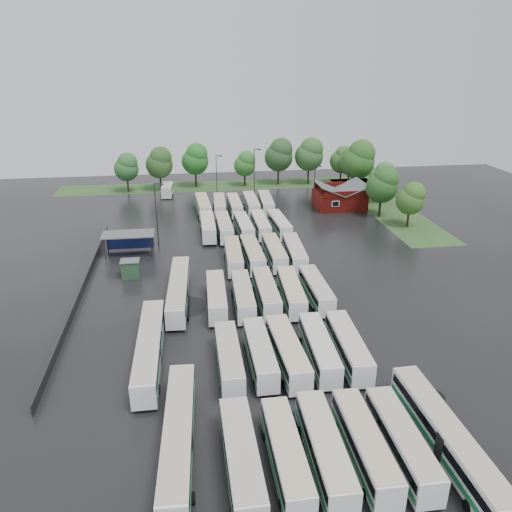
{
  "coord_description": "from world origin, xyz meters",
  "views": [
    {
      "loc": [
        -7.48,
        -55.18,
        30.01
      ],
      "look_at": [
        2.0,
        12.0,
        2.5
      ],
      "focal_mm": 35.0,
      "sensor_mm": 36.0,
      "label": 1
    }
  ],
  "objects": [
    {
      "name": "tree_north_2",
      "position": [
        -5.14,
        64.49,
        6.83
      ],
      "size": [
        6.41,
        6.41,
        10.61
      ],
      "color": "black",
      "rests_on": "ground"
    },
    {
      "name": "tree_north_5",
      "position": [
        22.58,
        63.78,
        7.4
      ],
      "size": [
        6.94,
        6.94,
        11.5
      ],
      "color": "#392719",
      "rests_on": "ground"
    },
    {
      "name": "puddle_0",
      "position": [
        -0.2,
        -21.73,
        0.0
      ],
      "size": [
        4.8,
        4.8,
        0.01
      ],
      "primitive_type": "cylinder",
      "color": "black",
      "rests_on": "ground"
    },
    {
      "name": "bus_r4c2",
      "position": [
        2.08,
        28.08,
        1.65
      ],
      "size": [
        2.64,
        10.82,
        2.99
      ],
      "rotation": [
        0.0,
        0.0,
        0.03
      ],
      "color": "white",
      "rests_on": "ground"
    },
    {
      "name": "lamp_post_back_e",
      "position": [
        7.92,
        55.88,
        6.06
      ],
      "size": [
        1.61,
        0.31,
        10.43
      ],
      "color": "#2D2D30",
      "rests_on": "ground"
    },
    {
      "name": "bus_r2c0",
      "position": [
        -4.56,
        1.33,
        1.66
      ],
      "size": [
        2.59,
        10.92,
        3.02
      ],
      "rotation": [
        0.0,
        0.0,
        -0.03
      ],
      "color": "white",
      "rests_on": "ground"
    },
    {
      "name": "bus_r0c2",
      "position": [
        1.98,
        -26.14,
        1.7
      ],
      "size": [
        2.55,
        11.14,
        3.09
      ],
      "rotation": [
        0.0,
        0.0,
        -0.02
      ],
      "color": "white",
      "rests_on": "ground"
    },
    {
      "name": "west_fence",
      "position": [
        -22.2,
        8.0,
        0.6
      ],
      "size": [
        0.1,
        50.0,
        1.2
      ],
      "primitive_type": "cube",
      "color": "#2D2D30",
      "rests_on": "ground"
    },
    {
      "name": "tree_north_0",
      "position": [
        -21.03,
        61.78,
        5.96
      ],
      "size": [
        5.6,
        5.6,
        9.27
      ],
      "color": "#362B1D",
      "rests_on": "ground"
    },
    {
      "name": "bus_r0c3",
      "position": [
        5.22,
        -26.08,
        1.66
      ],
      "size": [
        2.37,
        10.85,
        3.02
      ],
      "rotation": [
        0.0,
        0.0,
        -0.01
      ],
      "color": "white",
      "rests_on": "ground"
    },
    {
      "name": "bus_r4c0",
      "position": [
        -4.22,
        28.72,
        1.71
      ],
      "size": [
        2.43,
        11.18,
        3.11
      ],
      "rotation": [
        0.0,
        0.0,
        -0.0
      ],
      "color": "white",
      "rests_on": "ground"
    },
    {
      "name": "bus_r1c3",
      "position": [
        5.2,
        -12.17,
        1.67
      ],
      "size": [
        2.7,
        11.01,
        3.04
      ],
      "rotation": [
        0.0,
        0.0,
        -0.04
      ],
      "color": "white",
      "rests_on": "ground"
    },
    {
      "name": "bus_r0c4",
      "position": [
        8.22,
        -26.17,
        1.65
      ],
      "size": [
        2.33,
        10.78,
        3.0
      ],
      "rotation": [
        0.0,
        0.0,
        -0.0
      ],
      "color": "white",
      "rests_on": "ground"
    },
    {
      "name": "bus_r3c2",
      "position": [
        1.84,
        14.66,
        1.71
      ],
      "size": [
        2.6,
        11.24,
        3.12
      ],
      "rotation": [
        0.0,
        0.0,
        0.02
      ],
      "color": "white",
      "rests_on": "ground"
    },
    {
      "name": "wash_shed",
      "position": [
        -17.2,
        22.02,
        2.99
      ],
      "size": [
        8.2,
        4.2,
        3.58
      ],
      "color": "#2D2D30",
      "rests_on": "ground"
    },
    {
      "name": "puddle_1",
      "position": [
        6.84,
        -24.55,
        0.0
      ],
      "size": [
        4.46,
        4.46,
        0.01
      ],
      "primitive_type": "cylinder",
      "color": "black",
      "rests_on": "ground"
    },
    {
      "name": "puddle_4",
      "position": [
        14.48,
        -19.22,
        0.0
      ],
      "size": [
        2.33,
        2.33,
        0.01
      ],
      "primitive_type": "cylinder",
      "color": "black",
      "rests_on": "ground"
    },
    {
      "name": "bus_r1c4",
      "position": [
        8.31,
        -12.24,
        1.69
      ],
      "size": [
        2.73,
        11.12,
        3.07
      ],
      "rotation": [
        0.0,
        0.0,
        -0.04
      ],
      "color": "white",
      "rests_on": "ground"
    },
    {
      "name": "bus_r0c1",
      "position": [
        -1.07,
        -26.22,
        1.63
      ],
      "size": [
        2.34,
        10.69,
        2.97
      ],
      "rotation": [
        0.0,
        0.0,
        0.01
      ],
      "color": "white",
      "rests_on": "ground"
    },
    {
      "name": "tree_north_3",
      "position": [
        6.7,
        63.72,
        5.55
      ],
      "size": [
        5.21,
        5.21,
        8.64
      ],
      "color": "black",
      "rests_on": "ground"
    },
    {
      "name": "utility_hut",
      "position": [
        -16.2,
        12.6,
        1.32
      ],
      "size": [
        2.7,
        2.2,
        2.62
      ],
      "color": "#27492D",
      "rests_on": "ground"
    },
    {
      "name": "brick_building",
      "position": [
        24.0,
        42.77,
        1.87
      ],
      "size": [
        10.07,
        8.6,
        5.39
      ],
      "color": "maroon",
      "rests_on": "ground"
    },
    {
      "name": "tree_north_4",
      "position": [
        15.17,
        64.47,
        7.33
      ],
      "size": [
        6.88,
        6.88,
        11.39
      ],
      "color": "#3B2A1A",
      "rests_on": "ground"
    },
    {
      "name": "bus_r5c2",
      "position": [
        1.83,
        41.76,
        1.62
      ],
      "size": [
        2.36,
        10.62,
        2.95
      ],
      "rotation": [
        0.0,
        0.0,
        0.01
      ],
      "color": "white",
      "rests_on": "ground"
    },
    {
      "name": "tree_east_2",
      "position": [
        34.1,
        45.29,
        5.72
      ],
      "size": [
        5.37,
        5.37,
        8.9
      ],
      "color": "black",
      "rests_on": "ground"
    },
    {
      "name": "artic_bus_west_c",
      "position": [
        -12.24,
        -9.69,
        1.72
      ],
      "size": [
        2.56,
        16.71,
        3.1
      ],
      "rotation": [
        0.0,
        0.0,
        -0.01
      ],
      "color": "white",
      "rests_on": "ground"
    },
    {
      "name": "grass_strip_north",
      "position": [
        2.0,
        64.8,
        0.01
      ],
      "size": [
        80.0,
        10.0,
        0.01
      ],
      "primitive_type": "cube",
      "color": "#2D5022",
      "rests_on": "ground"
    },
    {
      "name": "lamp_post_back_w",
      "position": [
        -0.71,
        55.26,
        5.4
      ],
      "size": [
        1.43,
        0.28,
        9.29
      ],
      "color": "#2D2D30",
      "rests_on": "ground"
    },
    {
      "name": "puddle_3",
      "position": [
        7.1,
        -3.24,
        0.0
      ],
      "size": [
        3.32,
        3.32,
        0.01
      ],
      "primitive_type": "cylinder",
      "color": "black",
      "rests_on": "ground"
    },
    {
      "name": "bus_r5c1",
      "position": [
        -1.18,
        42.32,
        1.62
      ],
      "size": [
        2.74,
        10.68,
        2.95
      ],
      "rotation": [
        0.0,
        0.0,
        -0.05
      ],
      "color": "white",
      "rests_on": "ground"
    },
    {
      "name": "bus_r2c1",
      "position": [
        -1.21,
        1.05,
        1.65
      ],
      "size": [
        2.54,
        10.81,
        3.0
      ],
      "rotation": [
        0.0,
        0.0,
        -0.02
      ],
      "color": "white",
      "rests_on": "ground"
    },
    {
      "name": "bus_r1c2",
      "position": [
        1.8,
        -12.42,
        1.71
      ],
      "size": [
        2.83,
        11.28,
        3.12
      ],
      "rotation": [
        0.0,
        0.0,
        0.04
      ],
      "color": "white",
      "rests_on": "ground"
    },
    {
      "name": "grass_strip_east",
      "position": [
        34.0,
        42.8,
        0.01
      ],
      "size": [
        10.0,
        50.0,
        0.01
      ],
      "primitive_type": "cube",
      "color": "#2D5022",
      "rests_on": "ground"
    },
    {
      "name": "ground",
      "position": [
        0.0,
        0.0,
        0.0
      ],
      "size": [
        160.0,
        160.0,
        0.0
      ],
      "primitive_type": "plane",
      "color": "black",
      "rests_on": "ground"
    },
    {
      "name": "bus_r0c0",
      "position": [
        -4.5,
        -26.23,
        1.72
      ],
      "size": [
        2.54,
        11.26,
        3.13
      ],
      "rotation": [
        0.0,
        0.0,
        0.01
      ],
      "color": "white",
      "rests_on": "ground"
    },
    {
      "name": "bus_r2c3",
      "position": [
        5.05,
        1.24,
        1.68
      ],
      "size": [
        2.81,
        11.09,
        3.06
      ],
      "rotation": [
        0.0,
        0.0,
        -0.04
      ],
      "color": "white",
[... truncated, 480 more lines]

